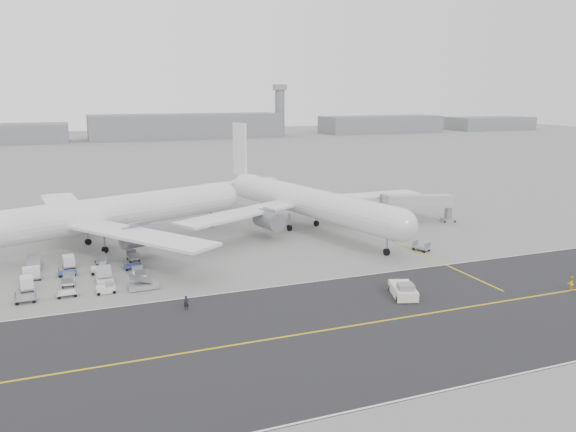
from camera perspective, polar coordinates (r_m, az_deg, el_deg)
name	(u,v)px	position (r m, az deg, el deg)	size (l,w,h in m)	color
ground	(259,283)	(79.82, -3.01, -6.84)	(700.00, 700.00, 0.00)	gray
taxiway	(348,327)	(66.09, 6.14, -11.10)	(220.00, 59.00, 0.03)	#2A2A2C
horizon_buildings	(170,139)	(337.00, -11.88, 7.70)	(520.00, 28.00, 28.00)	gray
control_tower	(280,109)	(358.65, -0.84, 10.83)	(7.00, 7.00, 31.25)	gray
airliner_a	(96,215)	(101.11, -18.92, 0.08)	(56.22, 55.16, 20.35)	white
airliner_b	(304,201)	(109.58, 1.67, 1.56)	(54.53, 55.77, 19.62)	white
pushback_tug	(403,290)	(75.92, 11.64, -7.41)	(4.42, 7.59, 2.15)	silver
jet_bridge	(418,203)	(118.59, 13.05, 1.31)	(15.63, 7.06, 5.86)	gray
gse_cluster	(85,279)	(86.48, -19.89, -6.05)	(22.16, 21.36, 2.00)	gray
stray_dolly	(421,251)	(98.21, 13.37, -3.45)	(1.66, 2.69, 1.66)	silver
ground_crew_a	(186,303)	(71.18, -10.29, -8.69)	(0.67, 0.44, 1.83)	black
ground_crew_b	(571,284)	(85.78, 26.78, -6.15)	(0.93, 0.72, 1.91)	yellow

